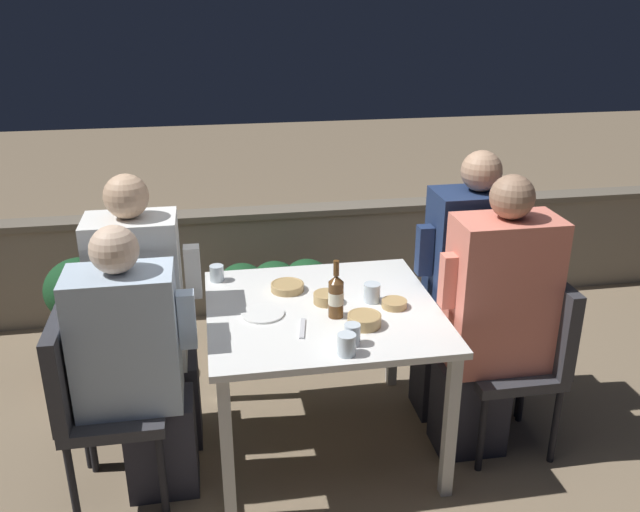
{
  "coord_description": "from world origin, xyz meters",
  "views": [
    {
      "loc": [
        -0.47,
        -2.67,
        2.08
      ],
      "look_at": [
        0.0,
        0.07,
        0.95
      ],
      "focal_mm": 38.0,
      "sensor_mm": 36.0,
      "label": 1
    }
  ],
  "objects_px": {
    "chair_right_far": "(498,316)",
    "person_navy_jumper": "(465,288)",
    "person_blue_shirt": "(137,367)",
    "beer_bottle": "(336,295)",
    "potted_plant": "(83,308)",
    "chair_left_near": "(91,391)",
    "chair_right_near": "(528,347)",
    "chair_left_far": "(107,351)",
    "person_white_polo": "(146,317)",
    "person_coral_top": "(492,320)"
  },
  "relations": [
    {
      "from": "potted_plant",
      "to": "person_navy_jumper",
      "type": "bearing_deg",
      "value": -17.1
    },
    {
      "from": "chair_left_near",
      "to": "person_white_polo",
      "type": "relative_size",
      "value": 0.64
    },
    {
      "from": "chair_left_far",
      "to": "person_coral_top",
      "type": "bearing_deg",
      "value": -9.56
    },
    {
      "from": "chair_right_near",
      "to": "potted_plant",
      "type": "height_order",
      "value": "chair_right_near"
    },
    {
      "from": "person_coral_top",
      "to": "potted_plant",
      "type": "height_order",
      "value": "person_coral_top"
    },
    {
      "from": "chair_right_far",
      "to": "beer_bottle",
      "type": "distance_m",
      "value": 0.98
    },
    {
      "from": "person_coral_top",
      "to": "potted_plant",
      "type": "relative_size",
      "value": 1.84
    },
    {
      "from": "person_coral_top",
      "to": "chair_right_far",
      "type": "xyz_separation_m",
      "value": [
        0.18,
        0.32,
        -0.15
      ]
    },
    {
      "from": "chair_left_near",
      "to": "chair_right_near",
      "type": "height_order",
      "value": "same"
    },
    {
      "from": "person_white_polo",
      "to": "beer_bottle",
      "type": "bearing_deg",
      "value": -16.02
    },
    {
      "from": "beer_bottle",
      "to": "potted_plant",
      "type": "relative_size",
      "value": 0.36
    },
    {
      "from": "potted_plant",
      "to": "chair_left_near",
      "type": "bearing_deg",
      "value": -79.54
    },
    {
      "from": "chair_left_near",
      "to": "chair_right_near",
      "type": "bearing_deg",
      "value": 1.08
    },
    {
      "from": "chair_right_far",
      "to": "potted_plant",
      "type": "relative_size",
      "value": 1.17
    },
    {
      "from": "chair_right_far",
      "to": "person_navy_jumper",
      "type": "bearing_deg",
      "value": 180.0
    },
    {
      "from": "person_navy_jumper",
      "to": "potted_plant",
      "type": "distance_m",
      "value": 2.02
    },
    {
      "from": "potted_plant",
      "to": "chair_left_far",
      "type": "bearing_deg",
      "value": -71.94
    },
    {
      "from": "beer_bottle",
      "to": "chair_right_far",
      "type": "bearing_deg",
      "value": 16.66
    },
    {
      "from": "person_blue_shirt",
      "to": "chair_left_far",
      "type": "bearing_deg",
      "value": 116.98
    },
    {
      "from": "person_coral_top",
      "to": "chair_right_far",
      "type": "distance_m",
      "value": 0.4
    },
    {
      "from": "chair_left_far",
      "to": "person_white_polo",
      "type": "bearing_deg",
      "value": -0.0
    },
    {
      "from": "person_blue_shirt",
      "to": "person_navy_jumper",
      "type": "distance_m",
      "value": 1.59
    },
    {
      "from": "person_blue_shirt",
      "to": "potted_plant",
      "type": "relative_size",
      "value": 1.69
    },
    {
      "from": "chair_left_near",
      "to": "potted_plant",
      "type": "relative_size",
      "value": 1.17
    },
    {
      "from": "person_navy_jumper",
      "to": "person_blue_shirt",
      "type": "bearing_deg",
      "value": -167.07
    },
    {
      "from": "person_blue_shirt",
      "to": "beer_bottle",
      "type": "bearing_deg",
      "value": 6.02
    },
    {
      "from": "chair_left_far",
      "to": "potted_plant",
      "type": "relative_size",
      "value": 1.17
    },
    {
      "from": "chair_left_far",
      "to": "potted_plant",
      "type": "distance_m",
      "value": 0.65
    },
    {
      "from": "chair_right_near",
      "to": "person_navy_jumper",
      "type": "distance_m",
      "value": 0.41
    },
    {
      "from": "chair_left_near",
      "to": "potted_plant",
      "type": "bearing_deg",
      "value": 100.46
    },
    {
      "from": "chair_right_far",
      "to": "potted_plant",
      "type": "distance_m",
      "value": 2.19
    },
    {
      "from": "person_navy_jumper",
      "to": "chair_right_far",
      "type": "bearing_deg",
      "value": -0.0
    },
    {
      "from": "person_blue_shirt",
      "to": "person_white_polo",
      "type": "distance_m",
      "value": 0.33
    },
    {
      "from": "person_blue_shirt",
      "to": "chair_right_far",
      "type": "distance_m",
      "value": 1.78
    },
    {
      "from": "chair_left_near",
      "to": "chair_right_far",
      "type": "height_order",
      "value": "same"
    },
    {
      "from": "chair_left_near",
      "to": "person_coral_top",
      "type": "distance_m",
      "value": 1.76
    },
    {
      "from": "person_navy_jumper",
      "to": "beer_bottle",
      "type": "distance_m",
      "value": 0.76
    },
    {
      "from": "person_navy_jumper",
      "to": "beer_bottle",
      "type": "height_order",
      "value": "person_navy_jumper"
    },
    {
      "from": "chair_right_far",
      "to": "chair_left_near",
      "type": "bearing_deg",
      "value": -169.57
    },
    {
      "from": "chair_right_far",
      "to": "person_navy_jumper",
      "type": "relative_size",
      "value": 0.62
    },
    {
      "from": "person_blue_shirt",
      "to": "beer_bottle",
      "type": "relative_size",
      "value": 4.68
    },
    {
      "from": "chair_left_far",
      "to": "chair_right_far",
      "type": "distance_m",
      "value": 1.9
    },
    {
      "from": "chair_left_near",
      "to": "potted_plant",
      "type": "distance_m",
      "value": 0.96
    },
    {
      "from": "chair_left_near",
      "to": "person_navy_jumper",
      "type": "relative_size",
      "value": 0.62
    },
    {
      "from": "chair_right_near",
      "to": "chair_right_far",
      "type": "distance_m",
      "value": 0.32
    },
    {
      "from": "chair_left_far",
      "to": "beer_bottle",
      "type": "relative_size",
      "value": 3.26
    },
    {
      "from": "chair_right_near",
      "to": "person_navy_jumper",
      "type": "height_order",
      "value": "person_navy_jumper"
    },
    {
      "from": "chair_right_far",
      "to": "beer_bottle",
      "type": "bearing_deg",
      "value": -163.34
    },
    {
      "from": "chair_right_far",
      "to": "potted_plant",
      "type": "height_order",
      "value": "chair_right_far"
    },
    {
      "from": "beer_bottle",
      "to": "potted_plant",
      "type": "distance_m",
      "value": 1.53
    }
  ]
}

